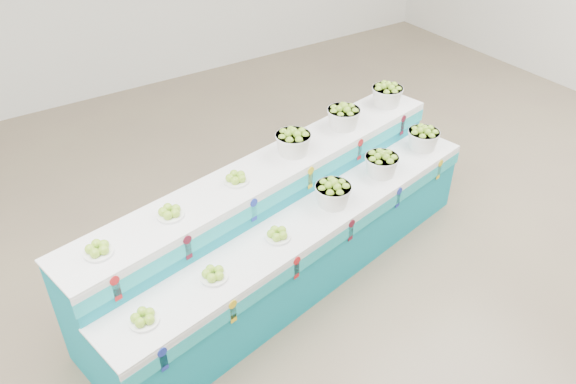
% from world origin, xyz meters
% --- Properties ---
extents(ground, '(10.00, 10.00, 0.00)m').
position_xyz_m(ground, '(0.00, 0.00, 0.00)').
color(ground, '#715F4D').
rests_on(ground, ground).
extents(display_stand, '(3.96, 1.73, 1.02)m').
position_xyz_m(display_stand, '(-0.58, 0.52, 0.51)').
color(display_stand, '#1092A9').
rests_on(display_stand, ground).
extents(plate_lower_left, '(0.24, 0.24, 0.09)m').
position_xyz_m(plate_lower_left, '(-2.08, -0.03, 0.77)').
color(plate_lower_left, white).
rests_on(plate_lower_left, display_stand).
extents(plate_lower_mid, '(0.24, 0.24, 0.09)m').
position_xyz_m(plate_lower_mid, '(-1.50, 0.09, 0.77)').
color(plate_lower_mid, white).
rests_on(plate_lower_mid, display_stand).
extents(plate_lower_right, '(0.24, 0.24, 0.09)m').
position_xyz_m(plate_lower_right, '(-0.88, 0.21, 0.77)').
color(plate_lower_right, white).
rests_on(plate_lower_right, display_stand).
extents(basket_lower_left, '(0.36, 0.36, 0.22)m').
position_xyz_m(basket_lower_left, '(-0.25, 0.34, 0.83)').
color(basket_lower_left, silver).
rests_on(basket_lower_left, display_stand).
extents(basket_lower_mid, '(0.36, 0.36, 0.22)m').
position_xyz_m(basket_lower_mid, '(0.40, 0.47, 0.83)').
color(basket_lower_mid, silver).
rests_on(basket_lower_mid, display_stand).
extents(basket_lower_right, '(0.36, 0.36, 0.22)m').
position_xyz_m(basket_lower_right, '(1.05, 0.60, 0.83)').
color(basket_lower_right, silver).
rests_on(basket_lower_right, display_stand).
extents(plate_upper_left, '(0.24, 0.24, 0.09)m').
position_xyz_m(plate_upper_left, '(-2.17, 0.44, 1.07)').
color(plate_upper_left, white).
rests_on(plate_upper_left, display_stand).
extents(plate_upper_mid, '(0.24, 0.24, 0.09)m').
position_xyz_m(plate_upper_mid, '(-1.60, 0.55, 1.07)').
color(plate_upper_mid, white).
rests_on(plate_upper_mid, display_stand).
extents(plate_upper_right, '(0.24, 0.24, 0.09)m').
position_xyz_m(plate_upper_right, '(-0.97, 0.68, 1.07)').
color(plate_upper_right, white).
rests_on(plate_upper_right, display_stand).
extents(basket_upper_left, '(0.36, 0.36, 0.22)m').
position_xyz_m(basket_upper_left, '(-0.34, 0.81, 1.13)').
color(basket_upper_left, silver).
rests_on(basket_upper_left, display_stand).
extents(basket_upper_mid, '(0.36, 0.36, 0.22)m').
position_xyz_m(basket_upper_mid, '(0.31, 0.94, 1.13)').
color(basket_upper_mid, silver).
rests_on(basket_upper_mid, display_stand).
extents(basket_upper_right, '(0.36, 0.36, 0.22)m').
position_xyz_m(basket_upper_right, '(0.95, 1.07, 1.13)').
color(basket_upper_right, silver).
rests_on(basket_upper_right, display_stand).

